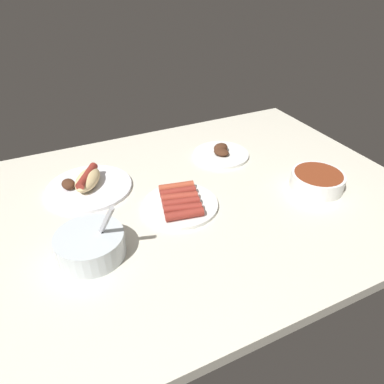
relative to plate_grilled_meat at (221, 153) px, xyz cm
name	(u,v)px	position (x,y,z in cm)	size (l,w,h in cm)	color
ground_plane	(199,199)	(-16.75, -17.11, -2.42)	(120.00, 90.00, 3.00)	silver
plate_grilled_meat	(221,153)	(0.00, 0.00, 0.00)	(18.51, 18.51, 3.96)	white
plate_sausages	(180,203)	(-23.78, -20.04, 0.30)	(20.24, 20.24, 3.32)	white
plate_hotdog_assembled	(88,184)	(-44.37, -0.94, 0.74)	(24.27, 24.27, 5.61)	white
bowl_coleslaw	(90,244)	(-49.18, -28.01, 2.25)	(15.39, 15.39, 15.76)	silver
bowl_chili	(317,180)	(15.34, -28.77, 1.73)	(15.01, 15.01, 4.84)	white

